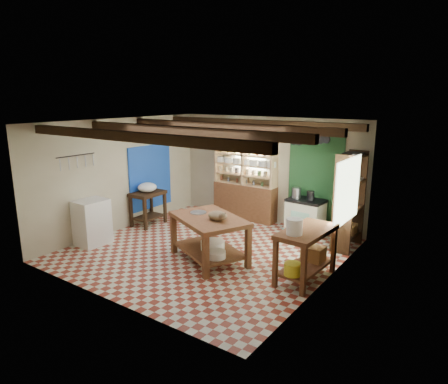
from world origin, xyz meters
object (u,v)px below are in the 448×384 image
Objects in this scene: cat at (218,216)px; prep_table at (148,208)px; stove at (305,216)px; right_counter at (306,254)px; work_table at (209,239)px; white_cabinet at (92,222)px.

prep_table is at bearing 176.09° from cat.
right_counter reaches higher than stove.
prep_table is (-3.39, -1.64, 0.01)m from stove.
stove is 2.43m from right_counter.
work_table is 1.84× the size of prep_table.
right_counter is at bearing -63.26° from stove.
white_cabinet is (-0.02, -1.62, 0.07)m from prep_table.
white_cabinet is 2.92m from cat.
work_table is 1.85× the size of stove.
right_counter is at bearing 27.07° from cat.
stove is (0.86, 2.51, -0.03)m from work_table.
stove is at bearing 95.64° from work_table.
cat reaches higher than right_counter.
right_counter is 3.29× the size of cat.
white_cabinet reaches higher than prep_table.
white_cabinet is 0.77× the size of right_counter.
white_cabinet is at bearing -151.62° from cat.
prep_table is at bearing 91.03° from white_cabinet.
right_counter is (1.85, 0.29, 0.02)m from work_table.
work_table is 1.57× the size of white_cabinet.
prep_table is (-2.53, 0.87, -0.02)m from work_table.
stove is at bearing 45.37° from white_cabinet.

